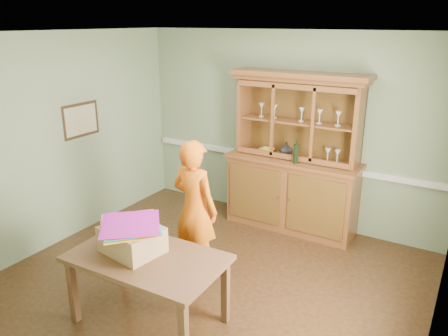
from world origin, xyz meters
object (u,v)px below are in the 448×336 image
Objects in this scene: china_hutch at (293,176)px; cardboard_box at (132,239)px; dining_table at (147,264)px; person at (195,209)px.

china_hutch is 2.71m from cardboard_box.
person is (-0.12, 0.97, 0.17)m from dining_table.
dining_table is 0.91× the size of person.
cardboard_box is at bearing 91.30° from person.
cardboard_box is (-0.55, -2.65, 0.08)m from china_hutch.
person is at bearing -106.32° from china_hutch.
dining_table is (-0.37, -2.66, -0.13)m from china_hutch.
china_hutch is 4.06× the size of cardboard_box.
china_hutch reaches higher than person.
china_hutch is at bearing 80.45° from dining_table.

